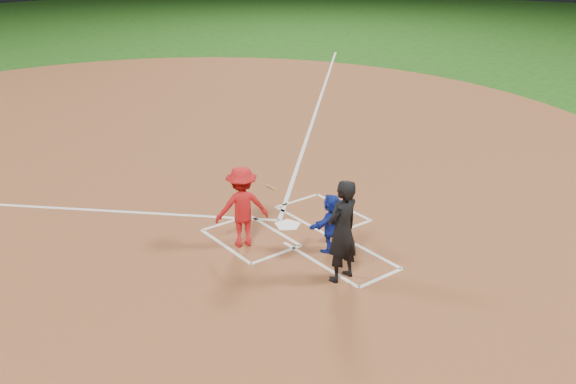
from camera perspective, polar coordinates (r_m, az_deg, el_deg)
ground at (r=13.80m, az=-0.02°, el=-3.03°), size 120.00×120.00×0.00m
home_plate_dirt at (r=18.56m, az=-11.40°, el=3.46°), size 28.00×28.00×0.01m
home_plate at (r=13.79m, az=-0.02°, el=-2.95°), size 0.60×0.60×0.02m
catcher at (r=12.59m, az=3.83°, el=-2.71°), size 1.15×0.65×1.18m
umpire at (r=11.40m, az=4.85°, el=-3.48°), size 0.75×0.53×1.93m
chalk_markings at (r=17.95m, az=-10.37°, el=2.90°), size 28.35×17.32×0.01m
batter_at_plate at (r=12.68m, az=-4.10°, el=-1.32°), size 1.40×1.03×1.65m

